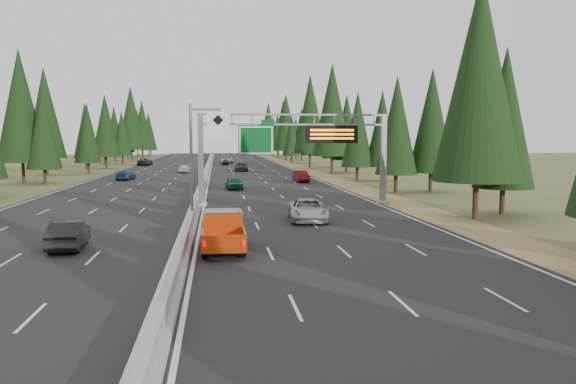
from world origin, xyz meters
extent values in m
cube|color=black|center=(0.00, 80.00, 0.04)|extent=(32.00, 260.00, 0.08)
cube|color=olive|center=(17.80, 80.00, 0.03)|extent=(3.60, 260.00, 0.06)
cube|color=#454E24|center=(-17.80, 80.00, 0.03)|extent=(3.60, 260.00, 0.06)
cube|color=gray|center=(0.00, 80.00, 0.23)|extent=(0.70, 260.00, 0.30)
cube|color=gray|center=(0.00, 80.00, 0.63)|extent=(0.30, 260.00, 0.60)
cube|color=slate|center=(0.35, 35.00, 3.98)|extent=(0.45, 0.45, 7.80)
cube|color=gray|center=(0.35, 35.00, 0.23)|extent=(0.90, 0.90, 0.30)
cube|color=slate|center=(16.20, 35.00, 3.98)|extent=(0.45, 0.45, 7.80)
cube|color=gray|center=(16.20, 35.00, 0.23)|extent=(0.90, 0.90, 0.30)
cube|color=slate|center=(8.28, 35.00, 7.80)|extent=(15.85, 0.35, 0.16)
cube|color=slate|center=(8.28, 35.00, 6.96)|extent=(15.85, 0.35, 0.16)
cube|color=#054C19|center=(5.00, 34.75, 5.63)|extent=(3.00, 0.10, 2.50)
cube|color=silver|center=(5.00, 34.69, 5.63)|extent=(2.85, 0.02, 2.35)
cube|color=#054C19|center=(6.00, 34.75, 7.13)|extent=(1.10, 0.10, 0.45)
cube|color=black|center=(11.50, 34.70, 6.13)|extent=(4.50, 0.40, 1.50)
cube|color=orange|center=(11.50, 34.48, 6.48)|extent=(3.80, 0.02, 0.18)
cube|color=orange|center=(11.50, 34.48, 6.13)|extent=(3.80, 0.02, 0.18)
cube|color=orange|center=(11.50, 34.48, 5.78)|extent=(3.80, 0.02, 0.18)
cylinder|color=slate|center=(0.00, 25.00, 4.08)|extent=(0.20, 0.20, 8.00)
cube|color=gray|center=(0.00, 25.00, 0.18)|extent=(0.50, 0.50, 0.20)
cube|color=slate|center=(1.00, 25.00, 7.68)|extent=(2.00, 0.15, 0.15)
cube|color=silver|center=(1.80, 24.88, 6.58)|extent=(1.50, 0.06, 1.80)
cylinder|color=black|center=(19.88, 24.75, 1.38)|extent=(0.40, 0.40, 2.76)
cone|color=black|center=(19.88, 24.75, 9.99)|extent=(6.20, 6.20, 14.47)
cylinder|color=black|center=(23.25, 27.28, 1.01)|extent=(0.40, 0.40, 2.02)
cone|color=black|center=(23.25, 27.28, 7.33)|extent=(4.55, 4.55, 10.61)
cylinder|color=black|center=(20.54, 44.65, 0.99)|extent=(0.40, 0.40, 1.98)
cone|color=black|center=(20.54, 44.65, 7.18)|extent=(4.46, 4.46, 10.40)
cylinder|color=black|center=(24.61, 45.25, 1.07)|extent=(0.40, 0.40, 2.13)
cone|color=black|center=(24.61, 45.25, 7.73)|extent=(4.80, 4.80, 11.19)
cylinder|color=black|center=(20.66, 61.66, 0.97)|extent=(0.40, 0.40, 1.94)
cone|color=black|center=(20.66, 61.66, 7.04)|extent=(4.37, 4.37, 10.19)
cylinder|color=black|center=(23.96, 61.32, 0.99)|extent=(0.40, 0.40, 1.98)
cone|color=black|center=(23.96, 61.32, 7.18)|extent=(4.46, 4.46, 10.40)
cylinder|color=black|center=(20.66, 78.70, 1.46)|extent=(0.40, 0.40, 2.91)
cone|color=black|center=(20.66, 78.70, 10.55)|extent=(6.55, 6.55, 15.28)
cylinder|color=black|center=(23.83, 81.68, 1.07)|extent=(0.40, 0.40, 2.14)
cone|color=black|center=(23.83, 81.68, 7.78)|extent=(4.83, 4.83, 11.26)
cylinder|color=black|center=(19.86, 95.90, 1.46)|extent=(0.40, 0.40, 2.92)
cone|color=black|center=(19.86, 95.90, 10.60)|extent=(6.58, 6.58, 15.35)
cylinder|color=black|center=(24.78, 97.99, 0.92)|extent=(0.40, 0.40, 1.85)
cone|color=black|center=(24.78, 97.99, 6.70)|extent=(4.16, 4.16, 9.70)
cylinder|color=black|center=(19.07, 117.26, 0.91)|extent=(0.40, 0.40, 1.83)
cone|color=black|center=(19.07, 117.26, 6.63)|extent=(4.11, 4.11, 9.60)
cylinder|color=black|center=(23.41, 116.88, 0.94)|extent=(0.40, 0.40, 1.89)
cone|color=black|center=(23.41, 116.88, 6.84)|extent=(4.24, 4.24, 9.90)
cylinder|color=black|center=(20.01, 135.31, 1.42)|extent=(0.40, 0.40, 2.84)
cone|color=black|center=(20.01, 135.31, 10.29)|extent=(6.38, 6.38, 14.90)
cylinder|color=black|center=(24.00, 134.28, 1.12)|extent=(0.40, 0.40, 2.24)
cone|color=black|center=(24.00, 134.28, 8.11)|extent=(5.03, 5.03, 11.75)
cylinder|color=black|center=(19.64, 153.17, 1.06)|extent=(0.40, 0.40, 2.12)
cone|color=black|center=(19.64, 153.17, 7.68)|extent=(4.77, 4.77, 11.13)
cylinder|color=black|center=(24.93, 151.45, 0.97)|extent=(0.40, 0.40, 1.94)
cone|color=black|center=(24.93, 151.45, 7.04)|extent=(4.37, 4.37, 10.20)
cylinder|color=black|center=(19.91, 168.25, 1.08)|extent=(0.40, 0.40, 2.17)
cone|color=black|center=(19.91, 168.25, 7.86)|extent=(4.88, 4.88, 11.38)
cylinder|color=black|center=(23.33, 169.23, 1.50)|extent=(0.40, 0.40, 2.99)
cone|color=black|center=(23.33, 169.23, 10.86)|extent=(6.74, 6.74, 15.72)
cylinder|color=black|center=(20.19, 187.81, 1.50)|extent=(0.40, 0.40, 3.00)
cone|color=black|center=(20.19, 187.81, 10.88)|extent=(6.75, 6.75, 15.76)
cylinder|color=black|center=(23.76, 186.15, 1.03)|extent=(0.40, 0.40, 2.07)
cone|color=black|center=(23.76, 186.15, 7.49)|extent=(4.65, 4.65, 10.84)
cylinder|color=black|center=(-19.97, 61.52, 0.96)|extent=(0.40, 0.40, 1.92)
cone|color=black|center=(-19.97, 61.52, 6.97)|extent=(4.32, 4.32, 10.09)
cylinder|color=black|center=(-23.01, 62.89, 1.38)|extent=(0.40, 0.40, 2.75)
cone|color=black|center=(-23.01, 62.89, 9.97)|extent=(6.19, 6.19, 14.44)
cylinder|color=black|center=(-19.04, 81.82, 0.93)|extent=(0.40, 0.40, 1.86)
cone|color=black|center=(-19.04, 81.82, 6.74)|extent=(4.18, 4.18, 9.76)
cylinder|color=black|center=(-24.94, 79.84, 1.36)|extent=(0.40, 0.40, 2.71)
cone|color=black|center=(-24.94, 79.84, 9.83)|extent=(6.10, 6.10, 14.24)
cylinder|color=black|center=(-19.30, 98.22, 1.15)|extent=(0.40, 0.40, 2.29)
cone|color=black|center=(-19.30, 98.22, 8.31)|extent=(5.16, 5.16, 12.04)
cylinder|color=black|center=(-23.06, 98.51, 1.01)|extent=(0.40, 0.40, 2.02)
cone|color=black|center=(-23.06, 98.51, 7.34)|extent=(4.55, 4.55, 10.63)
cylinder|color=black|center=(-19.27, 116.64, 0.96)|extent=(0.40, 0.40, 1.91)
cone|color=black|center=(-19.27, 116.64, 6.94)|extent=(4.31, 4.31, 10.05)
cylinder|color=black|center=(-23.05, 115.87, 0.98)|extent=(0.40, 0.40, 1.96)
cone|color=black|center=(-23.05, 115.87, 7.09)|extent=(4.40, 4.40, 10.27)
cylinder|color=black|center=(-19.40, 131.76, 1.51)|extent=(0.40, 0.40, 3.03)
cone|color=black|center=(-19.40, 131.76, 10.98)|extent=(6.82, 6.82, 15.90)
cylinder|color=black|center=(-23.93, 134.23, 1.12)|extent=(0.40, 0.40, 2.23)
cone|color=black|center=(-23.93, 134.23, 8.09)|extent=(5.02, 5.02, 11.72)
cylinder|color=black|center=(-19.38, 152.72, 1.34)|extent=(0.40, 0.40, 2.68)
cone|color=black|center=(-19.38, 152.72, 9.71)|extent=(6.03, 6.03, 14.06)
cylinder|color=black|center=(-23.56, 152.67, 0.92)|extent=(0.40, 0.40, 1.84)
cone|color=black|center=(-23.56, 152.67, 6.68)|extent=(4.14, 4.14, 9.67)
cylinder|color=black|center=(-19.34, 167.87, 1.13)|extent=(0.40, 0.40, 2.25)
cone|color=black|center=(-19.34, 167.87, 8.16)|extent=(5.06, 5.06, 11.82)
cylinder|color=black|center=(-23.18, 170.74, 1.21)|extent=(0.40, 0.40, 2.43)
cone|color=black|center=(-23.18, 170.74, 8.81)|extent=(5.47, 5.47, 12.75)
cylinder|color=black|center=(-20.78, 185.41, 0.91)|extent=(0.40, 0.40, 1.81)
cone|color=black|center=(-20.78, 185.41, 6.57)|extent=(4.08, 4.08, 9.51)
cylinder|color=black|center=(-23.82, 186.34, 1.40)|extent=(0.40, 0.40, 2.80)
cone|color=black|center=(-23.82, 186.34, 10.14)|extent=(6.30, 6.30, 14.69)
imported|color=#9C9DA0|center=(7.89, 25.16, 0.84)|extent=(2.96, 5.65, 1.52)
cylinder|color=black|center=(1.07, 13.83, 0.50)|extent=(0.32, 0.84, 0.84)
cylinder|color=black|center=(2.85, 13.83, 0.50)|extent=(0.32, 0.84, 0.84)
cylinder|color=black|center=(1.07, 17.29, 0.50)|extent=(0.32, 0.84, 0.84)
cylinder|color=black|center=(2.85, 17.29, 0.50)|extent=(0.32, 0.84, 0.84)
cube|color=#B6350B|center=(1.96, 15.61, 0.66)|extent=(2.10, 5.89, 0.32)
cube|color=#B6350B|center=(1.96, 16.56, 1.39)|extent=(2.00, 2.31, 1.16)
cube|color=black|center=(1.96, 16.56, 1.71)|extent=(1.79, 2.00, 0.58)
cube|color=#B6350B|center=(0.96, 14.04, 1.03)|extent=(0.11, 2.52, 0.63)
cube|color=#B6350B|center=(2.96, 14.04, 1.03)|extent=(0.11, 2.52, 0.63)
cube|color=#B6350B|center=(1.96, 12.77, 1.03)|extent=(2.10, 0.11, 0.63)
imported|color=#135633|center=(3.59, 50.36, 0.79)|extent=(2.06, 4.32, 1.43)
imported|color=#500B0D|center=(12.67, 59.91, 0.83)|extent=(1.80, 4.61, 1.50)
imported|color=black|center=(5.96, 85.23, 0.87)|extent=(2.58, 5.57, 1.57)
imported|color=silver|center=(4.02, 119.11, 0.89)|extent=(2.90, 5.93, 1.62)
imported|color=black|center=(3.58, 110.02, 0.73)|extent=(1.69, 3.88, 1.30)
imported|color=black|center=(-5.97, 17.03, 0.80)|extent=(1.81, 4.48, 1.45)
imported|color=navy|center=(-10.79, 66.44, 0.75)|extent=(2.35, 4.80, 1.34)
imported|color=silver|center=(-3.70, 82.38, 0.77)|extent=(2.00, 4.20, 1.38)
imported|color=black|center=(-13.53, 109.90, 0.89)|extent=(2.73, 5.87, 1.63)
camera|label=1|loc=(1.67, -12.80, 5.75)|focal=35.00mm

